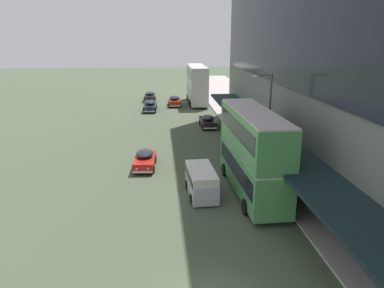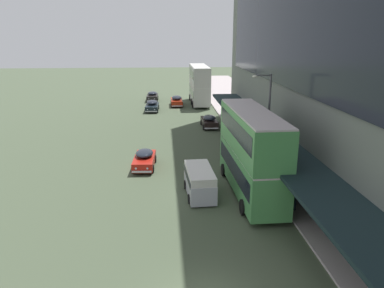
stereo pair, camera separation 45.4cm
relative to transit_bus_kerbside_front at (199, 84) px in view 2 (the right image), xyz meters
name	(u,v)px [view 2 (the right image)]	position (x,y,z in m)	size (l,w,h in m)	color
transit_bus_kerbside_front	(199,84)	(0.00, 0.00, 0.00)	(2.87, 10.66, 6.15)	beige
transit_bus_kerbside_rear	(251,150)	(0.25, -36.35, -0.10)	(2.94, 10.55, 5.95)	#4D9951
sedan_trailing_near	(152,106)	(-7.55, -5.37, -2.55)	(2.06, 4.87, 1.55)	black
sedan_trailing_mid	(177,101)	(-3.76, -1.61, -2.51)	(1.89, 4.54, 1.65)	#A82711
sedan_oncoming_front	(152,96)	(-7.76, 3.45, -2.53)	(2.00, 4.48, 1.57)	black
sedan_lead_mid	(209,121)	(-0.28, -16.36, -2.56)	(1.87, 4.41, 1.53)	black
sedan_second_mid	(144,159)	(-7.50, -30.30, -2.58)	(1.98, 4.39, 1.48)	#B51E14
vw_van	(199,180)	(-3.35, -36.34, -2.21)	(2.06, 4.63, 1.96)	#B7B5C4
pedestrian_at_kerb	(294,195)	(2.38, -39.52, -2.13)	(0.48, 0.46, 1.86)	black
street_lamp	(267,119)	(2.07, -33.30, 1.41)	(1.50, 0.28, 7.97)	#4C4C51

